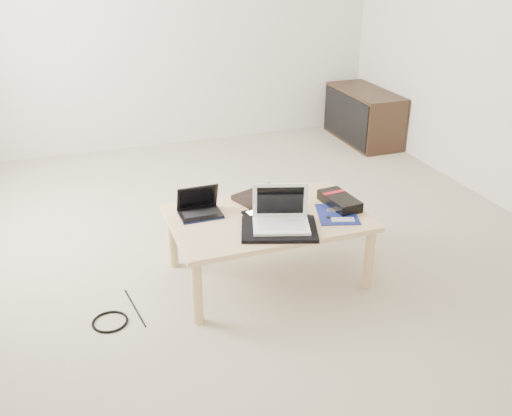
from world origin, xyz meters
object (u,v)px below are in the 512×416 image
object	(u,v)px
coffee_table	(268,223)
white_laptop	(281,217)
netbook	(200,209)
gpu_box	(339,201)
media_cabinet	(363,116)

from	to	relation	value
coffee_table	white_laptop	distance (m)	0.20
coffee_table	netbook	bearing A→B (deg)	157.38
netbook	gpu_box	size ratio (longest dim) A/B	0.80
media_cabinet	gpu_box	bearing A→B (deg)	-122.78
coffee_table	gpu_box	world-z (taller)	gpu_box
netbook	gpu_box	world-z (taller)	netbook
coffee_table	white_laptop	bearing A→B (deg)	-85.38
white_laptop	gpu_box	size ratio (longest dim) A/B	1.19
media_cabinet	netbook	world-z (taller)	netbook
media_cabinet	netbook	bearing A→B (deg)	-138.38
coffee_table	white_laptop	xyz separation A→B (m)	(0.01, -0.16, 0.11)
coffee_table	netbook	world-z (taller)	netbook
gpu_box	netbook	bearing A→B (deg)	168.45
white_laptop	gpu_box	world-z (taller)	white_laptop
gpu_box	media_cabinet	bearing A→B (deg)	57.22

